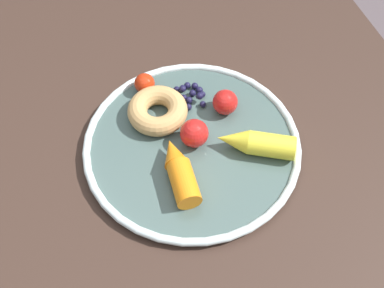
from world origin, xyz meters
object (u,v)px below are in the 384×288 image
Objects in this scene: tomato_near at (194,133)px; plate at (192,145)px; carrot_orange at (181,170)px; carrot_yellow at (256,143)px; tomato_mid at (225,102)px; dining_table at (182,212)px; tomato_far at (145,83)px; donut at (156,111)px; blueberry_pile at (191,94)px.

plate is at bearing -54.51° from tomato_near.
carrot_orange is 0.93× the size of carrot_yellow.
dining_table is at bearing -45.67° from tomato_mid.
tomato_near is at bearing 145.19° from carrot_orange.
carrot_yellow reaches higher than tomato_far.
donut reaches higher than plate.
carrot_orange is 0.18m from tomato_far.
tomato_mid is (-0.09, -0.02, 0.00)m from carrot_yellow.
tomato_mid is (0.04, 0.04, 0.01)m from blueberry_pile.
carrot_yellow is at bearing 62.52° from tomato_near.
blueberry_pile is (-0.13, -0.06, -0.01)m from carrot_yellow.
donut reaches higher than blueberry_pile.
tomato_near is (-0.06, 0.04, 0.12)m from dining_table.
carrot_yellow reaches higher than dining_table.
dining_table is at bearing -23.05° from blueberry_pile.
carrot_yellow is at bearing 11.07° from tomato_mid.
carrot_orange reaches higher than dining_table.
blueberry_pile reaches higher than dining_table.
dining_table is 0.14m from tomato_near.
tomato_near is 1.08× the size of tomato_mid.
tomato_far is (-0.12, -0.05, -0.00)m from tomato_near.
carrot_orange reaches higher than tomato_far.
carrot_yellow is (-0.01, 0.12, 0.00)m from carrot_orange.
blueberry_pile is 1.68× the size of tomato_far.
carrot_yellow is at bearing 49.45° from donut.
tomato_mid is at bearing -168.93° from carrot_yellow.
donut is 1.67× the size of blueberry_pile.
donut is at bearing 2.88° from tomato_far.
blueberry_pile is 0.06m from tomato_mid.
tomato_near is (0.06, 0.04, 0.01)m from donut.
dining_table is 10.55× the size of carrot_orange.
tomato_far is (-0.06, -0.00, 0.00)m from donut.
carrot_yellow is at bearing 24.57° from blueberry_pile.
carrot_orange is 0.12m from carrot_yellow.
tomato_near reaches higher than plate.
carrot_yellow is at bearing 95.08° from carrot_orange.
carrot_orange and carrot_yellow have the same top height.
tomato_far is at bearing -177.40° from carrot_orange.
carrot_yellow is 0.09m from tomato_mid.
donut is 0.06m from tomato_far.
carrot_yellow reaches higher than plate.
carrot_orange is 0.15m from blueberry_pile.
tomato_near is at bearing 33.50° from donut.
dining_table is 0.19m from blueberry_pile.
donut is (-0.12, -0.00, -0.00)m from carrot_orange.
plate is at bearing 29.26° from donut.
carrot_orange is 0.14m from tomato_mid.
carrot_yellow is 0.09m from tomato_near.
blueberry_pile is (-0.15, 0.06, 0.11)m from dining_table.
tomato_near is at bearing -56.14° from tomato_mid.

